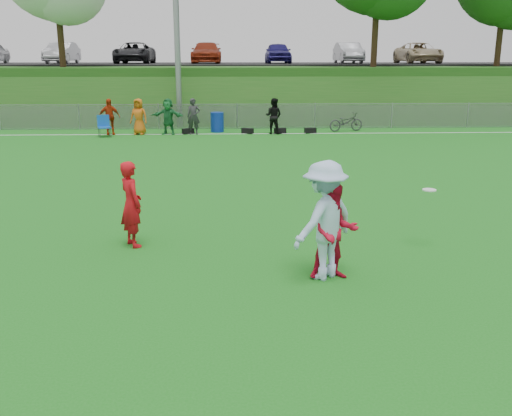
{
  "coord_description": "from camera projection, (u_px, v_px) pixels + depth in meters",
  "views": [
    {
      "loc": [
        -0.25,
        -9.38,
        3.66
      ],
      "look_at": [
        0.16,
        0.5,
        1.0
      ],
      "focal_mm": 40.0,
      "sensor_mm": 36.0,
      "label": 1
    }
  ],
  "objects": [
    {
      "name": "player_blue",
      "position": [
        324.0,
        220.0,
        9.46
      ],
      "size": [
        1.47,
        1.41,
        2.01
      ],
      "primitive_type": "imported",
      "rotation": [
        0.0,
        0.0,
        3.85
      ],
      "color": "#B0CEF4",
      "rests_on": "ground"
    },
    {
      "name": "ground",
      "position": [
        248.0,
        270.0,
        10.01
      ],
      "size": [
        120.0,
        120.0,
        0.0
      ],
      "primitive_type": "plane",
      "color": "#166916",
      "rests_on": "ground"
    },
    {
      "name": "berm",
      "position": [
        236.0,
        87.0,
        39.53
      ],
      "size": [
        120.0,
        18.0,
        3.0
      ],
      "primitive_type": "cube",
      "color": "#1C5417",
      "rests_on": "ground"
    },
    {
      "name": "player_red_center",
      "position": [
        335.0,
        232.0,
        9.46
      ],
      "size": [
        0.83,
        0.67,
        1.65
      ],
      "primitive_type": "imported",
      "rotation": [
        0.0,
        0.0,
        0.05
      ],
      "color": "red",
      "rests_on": "ground"
    },
    {
      "name": "recycling_bin",
      "position": [
        217.0,
        122.0,
        27.99
      ],
      "size": [
        0.78,
        0.78,
        0.96
      ],
      "primitive_type": "cylinder",
      "rotation": [
        0.0,
        0.0,
        -0.25
      ],
      "color": "navy",
      "rests_on": "ground"
    },
    {
      "name": "spectator_row",
      "position": [
        179.0,
        116.0,
        27.05
      ],
      "size": [
        8.84,
        0.92,
        1.69
      ],
      "color": "#B32D0C",
      "rests_on": "ground"
    },
    {
      "name": "sideline_far",
      "position": [
        238.0,
        134.0,
        27.38
      ],
      "size": [
        60.0,
        0.1,
        0.01
      ],
      "primitive_type": "cube",
      "color": "white",
      "rests_on": "ground"
    },
    {
      "name": "player_red_left",
      "position": [
        131.0,
        204.0,
        11.11
      ],
      "size": [
        0.68,
        0.74,
        1.7
      ],
      "primitive_type": "imported",
      "rotation": [
        0.0,
        0.0,
        2.14
      ],
      "color": "red",
      "rests_on": "ground"
    },
    {
      "name": "camp_chair",
      "position": [
        105.0,
        131.0,
        26.31
      ],
      "size": [
        0.71,
        0.72,
        0.99
      ],
      "rotation": [
        0.0,
        0.0,
        0.34
      ],
      "color": "blue",
      "rests_on": "ground"
    },
    {
      "name": "parking_lot",
      "position": [
        235.0,
        64.0,
        41.06
      ],
      "size": [
        120.0,
        12.0,
        0.1
      ],
      "primitive_type": "cube",
      "color": "black",
      "rests_on": "berm"
    },
    {
      "name": "gear_bags",
      "position": [
        257.0,
        131.0,
        27.48
      ],
      "size": [
        6.51,
        0.54,
        0.26
      ],
      "color": "black",
      "rests_on": "ground"
    },
    {
      "name": "bicycle",
      "position": [
        346.0,
        122.0,
        28.25
      ],
      "size": [
        1.86,
        1.04,
        0.93
      ],
      "primitive_type": "imported",
      "rotation": [
        0.0,
        0.0,
        1.83
      ],
      "color": "#2D2D30",
      "rests_on": "ground"
    },
    {
      "name": "frisbee",
      "position": [
        429.0,
        190.0,
        10.98
      ],
      "size": [
        0.26,
        0.26,
        0.02
      ],
      "color": "silver",
      "rests_on": "ground"
    },
    {
      "name": "fence",
      "position": [
        237.0,
        116.0,
        29.14
      ],
      "size": [
        58.0,
        0.06,
        1.3
      ],
      "color": "gray",
      "rests_on": "ground"
    },
    {
      "name": "car_row",
      "position": [
        218.0,
        53.0,
        39.85
      ],
      "size": [
        32.04,
        5.18,
        1.44
      ],
      "color": "#BABABC",
      "rests_on": "parking_lot"
    }
  ]
}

